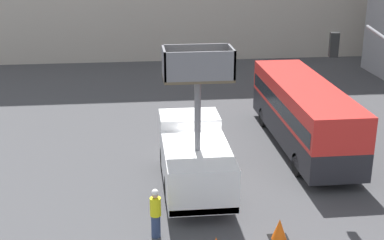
% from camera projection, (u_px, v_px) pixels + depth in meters
% --- Properties ---
extents(ground_plane, '(120.00, 120.00, 0.00)m').
position_uv_depth(ground_plane, '(210.00, 184.00, 22.41)').
color(ground_plane, '#424244').
extents(utility_truck, '(2.54, 6.02, 6.09)m').
position_uv_depth(utility_truck, '(194.00, 155.00, 21.50)').
color(utility_truck, white).
rests_on(utility_truck, ground_plane).
extents(city_bus, '(2.58, 10.29, 3.21)m').
position_uv_depth(city_bus, '(303.00, 111.00, 25.74)').
color(city_bus, '#232328').
rests_on(city_bus, ground_plane).
extents(traffic_light_pole, '(3.23, 2.97, 6.82)m').
position_uv_depth(traffic_light_pole, '(384.00, 86.00, 19.99)').
color(traffic_light_pole, slate).
rests_on(traffic_light_pole, ground_plane).
extents(road_worker_near_truck, '(0.38, 0.38, 1.82)m').
position_uv_depth(road_worker_near_truck, '(156.00, 213.00, 18.22)').
color(road_worker_near_truck, navy).
rests_on(road_worker_near_truck, ground_plane).
extents(road_worker_directing, '(0.38, 0.38, 1.84)m').
position_uv_depth(road_worker_directing, '(299.00, 151.00, 23.42)').
color(road_worker_directing, navy).
rests_on(road_worker_directing, ground_plane).
extents(traffic_cone_near_truck, '(0.68, 0.68, 0.78)m').
position_uv_depth(traffic_cone_near_truck, '(279.00, 230.00, 18.22)').
color(traffic_cone_near_truck, black).
rests_on(traffic_cone_near_truck, ground_plane).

